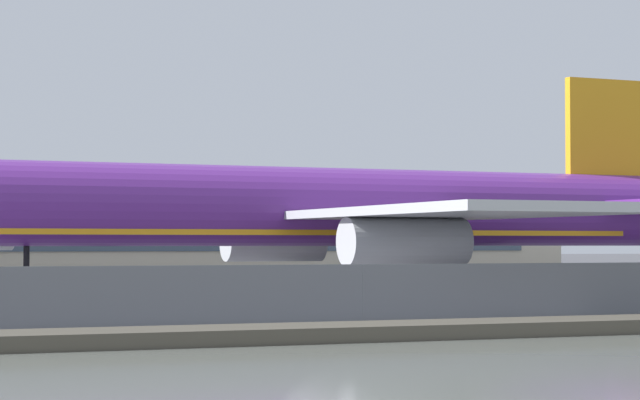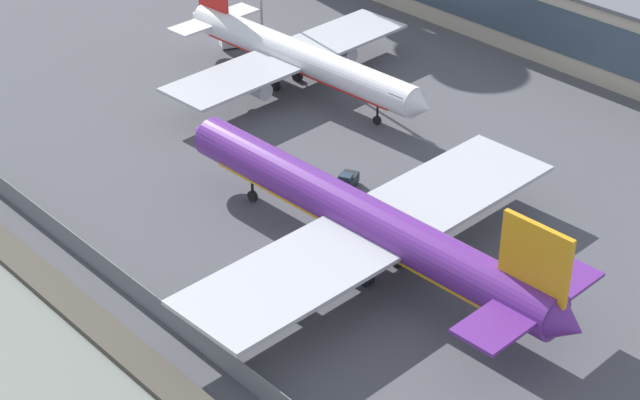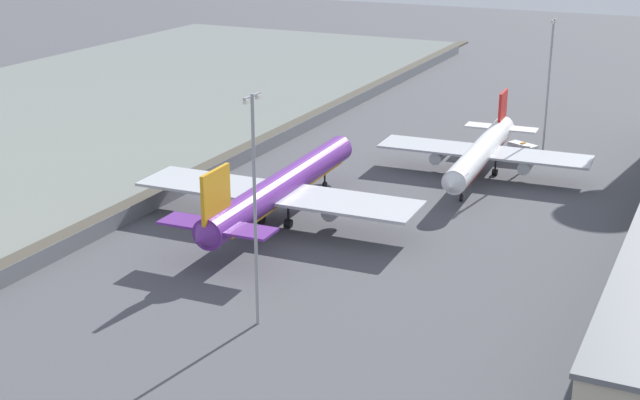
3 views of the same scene
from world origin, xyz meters
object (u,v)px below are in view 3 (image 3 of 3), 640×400
object	(u,v)px
apron_light_mast_apron_east	(255,202)
ops_van	(522,149)
passenger_jet_white_red	(482,152)
apron_light_mast_apron_west	(548,83)
cargo_jet_purple	(281,188)
baggage_tug	(365,200)

from	to	relation	value
apron_light_mast_apron_east	ops_van	bearing A→B (deg)	172.33
passenger_jet_white_red	ops_van	xyz separation A→B (m)	(-15.19, 3.12, -3.06)
passenger_jet_white_red	apron_light_mast_apron_west	bearing A→B (deg)	155.30
cargo_jet_purple	ops_van	bearing A→B (deg)	153.99
baggage_tug	ops_van	size ratio (longest dim) A/B	0.64
passenger_jet_white_red	apron_light_mast_apron_east	size ratio (longest dim) A/B	1.59
passenger_jet_white_red	baggage_tug	world-z (taller)	passenger_jet_white_red
cargo_jet_purple	apron_light_mast_apron_east	distance (m)	33.49
baggage_tug	apron_light_mast_apron_east	bearing A→B (deg)	6.38
cargo_jet_purple	apron_light_mast_apron_east	world-z (taller)	apron_light_mast_apron_east
baggage_tug	apron_light_mast_apron_west	size ratio (longest dim) A/B	0.15
ops_van	apron_light_mast_apron_west	size ratio (longest dim) A/B	0.23
ops_van	apron_light_mast_apron_east	xyz separation A→B (m)	(76.97, -10.37, 12.67)
cargo_jet_purple	ops_van	xyz separation A→B (m)	(-47.37, 23.11, -3.55)
passenger_jet_white_red	ops_van	bearing A→B (deg)	168.38
ops_van	apron_light_mast_apron_west	world-z (taller)	apron_light_mast_apron_west
baggage_tug	apron_light_mast_apron_west	xyz separation A→B (m)	(-36.02, 18.63, 12.68)
passenger_jet_white_red	ops_van	size ratio (longest dim) A/B	7.20
apron_light_mast_apron_west	apron_light_mast_apron_east	xyz separation A→B (m)	(76.65, -14.09, 0.46)
cargo_jet_purple	apron_light_mast_apron_west	world-z (taller)	apron_light_mast_apron_west
passenger_jet_white_red	apron_light_mast_apron_west	distance (m)	18.75
cargo_jet_purple	baggage_tug	world-z (taller)	cargo_jet_purple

